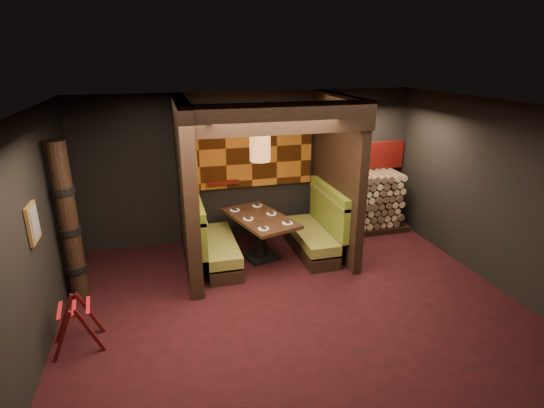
{
  "coord_description": "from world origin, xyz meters",
  "views": [
    {
      "loc": [
        -1.72,
        -5.05,
        3.48
      ],
      "look_at": [
        0.0,
        1.3,
        1.15
      ],
      "focal_mm": 28.0,
      "sensor_mm": 36.0,
      "label": 1
    }
  ],
  "objects_px": {
    "firewood_stack": "(366,203)",
    "booth_bench_right": "(316,232)",
    "dining_table": "(260,229)",
    "luggage_rack": "(77,323)",
    "totem_column": "(69,225)",
    "booth_bench_left": "(213,243)",
    "pendant_lamp": "(260,147)"
  },
  "relations": [
    {
      "from": "booth_bench_right",
      "to": "firewood_stack",
      "type": "bearing_deg",
      "value": 27.35
    },
    {
      "from": "booth_bench_right",
      "to": "pendant_lamp",
      "type": "relative_size",
      "value": 1.53
    },
    {
      "from": "booth_bench_left",
      "to": "pendant_lamp",
      "type": "distance_m",
      "value": 1.84
    },
    {
      "from": "booth_bench_right",
      "to": "totem_column",
      "type": "distance_m",
      "value": 4.1
    },
    {
      "from": "pendant_lamp",
      "to": "dining_table",
      "type": "bearing_deg",
      "value": 90.0
    },
    {
      "from": "booth_bench_left",
      "to": "dining_table",
      "type": "relative_size",
      "value": 0.96
    },
    {
      "from": "firewood_stack",
      "to": "luggage_rack",
      "type": "bearing_deg",
      "value": -154.5
    },
    {
      "from": "dining_table",
      "to": "pendant_lamp",
      "type": "bearing_deg",
      "value": -90.0
    },
    {
      "from": "luggage_rack",
      "to": "firewood_stack",
      "type": "distance_m",
      "value": 5.75
    },
    {
      "from": "booth_bench_left",
      "to": "pendant_lamp",
      "type": "xyz_separation_m",
      "value": [
        0.85,
        -0.01,
        1.63
      ]
    },
    {
      "from": "dining_table",
      "to": "booth_bench_left",
      "type": "bearing_deg",
      "value": -177.05
    },
    {
      "from": "luggage_rack",
      "to": "totem_column",
      "type": "bearing_deg",
      "value": 97.23
    },
    {
      "from": "booth_bench_left",
      "to": "firewood_stack",
      "type": "height_order",
      "value": "firewood_stack"
    },
    {
      "from": "pendant_lamp",
      "to": "luggage_rack",
      "type": "height_order",
      "value": "pendant_lamp"
    },
    {
      "from": "booth_bench_right",
      "to": "firewood_stack",
      "type": "height_order",
      "value": "firewood_stack"
    },
    {
      "from": "booth_bench_left",
      "to": "luggage_rack",
      "type": "relative_size",
      "value": 2.34
    },
    {
      "from": "luggage_rack",
      "to": "totem_column",
      "type": "distance_m",
      "value": 1.49
    },
    {
      "from": "luggage_rack",
      "to": "dining_table",
      "type": "bearing_deg",
      "value": 33.09
    },
    {
      "from": "luggage_rack",
      "to": "pendant_lamp",
      "type": "bearing_deg",
      "value": 32.37
    },
    {
      "from": "booth_bench_left",
      "to": "totem_column",
      "type": "xyz_separation_m",
      "value": [
        -2.09,
        -0.55,
        0.79
      ]
    },
    {
      "from": "pendant_lamp",
      "to": "luggage_rack",
      "type": "relative_size",
      "value": 1.53
    },
    {
      "from": "firewood_stack",
      "to": "booth_bench_left",
      "type": "bearing_deg",
      "value": -167.83
    },
    {
      "from": "booth_bench_left",
      "to": "booth_bench_right",
      "type": "xyz_separation_m",
      "value": [
        1.89,
        0.0,
        0.0
      ]
    },
    {
      "from": "luggage_rack",
      "to": "firewood_stack",
      "type": "bearing_deg",
      "value": 25.5
    },
    {
      "from": "dining_table",
      "to": "luggage_rack",
      "type": "bearing_deg",
      "value": -146.91
    },
    {
      "from": "firewood_stack",
      "to": "booth_bench_right",
      "type": "bearing_deg",
      "value": -152.65
    },
    {
      "from": "luggage_rack",
      "to": "booth_bench_right",
      "type": "bearing_deg",
      "value": 24.83
    },
    {
      "from": "booth_bench_right",
      "to": "booth_bench_left",
      "type": "bearing_deg",
      "value": 180.0
    },
    {
      "from": "dining_table",
      "to": "luggage_rack",
      "type": "xyz_separation_m",
      "value": [
        -2.78,
        -1.81,
        -0.21
      ]
    },
    {
      "from": "booth_bench_right",
      "to": "luggage_rack",
      "type": "bearing_deg",
      "value": -155.17
    },
    {
      "from": "totem_column",
      "to": "firewood_stack",
      "type": "distance_m",
      "value": 5.51
    },
    {
      "from": "totem_column",
      "to": "dining_table",
      "type": "bearing_deg",
      "value": 11.42
    }
  ]
}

